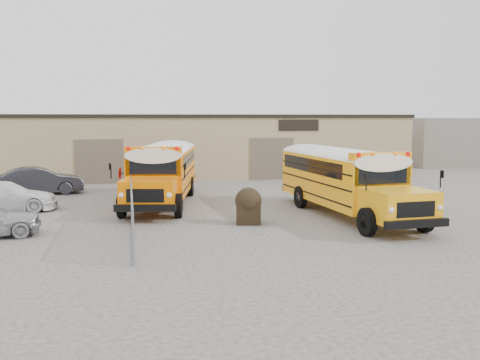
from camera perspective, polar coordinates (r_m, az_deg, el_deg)
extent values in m
plane|color=#474441|center=(23.25, 3.56, -4.39)|extent=(120.00, 120.00, 0.00)
cube|color=tan|center=(42.49, -3.60, 3.70)|extent=(30.00, 10.00, 4.50)
cube|color=black|center=(42.43, -3.63, 6.80)|extent=(30.20, 10.20, 0.25)
cube|color=black|center=(38.90, 6.29, 5.83)|extent=(3.00, 0.08, 0.80)
cube|color=#6F5F4F|center=(37.14, -14.77, 1.90)|extent=(3.20, 0.08, 3.00)
cube|color=#6F5F4F|center=(38.44, 3.40, 2.27)|extent=(3.20, 0.08, 3.00)
cylinder|color=gray|center=(16.39, -11.33, -6.01)|extent=(0.07, 0.07, 1.80)
cylinder|color=gray|center=(19.33, -11.42, -4.07)|extent=(0.07, 0.07, 1.80)
cylinder|color=gray|center=(22.28, -11.49, -2.65)|extent=(0.07, 0.07, 1.80)
cylinder|color=gray|center=(25.25, -11.54, -1.56)|extent=(0.07, 0.07, 1.80)
cylinder|color=gray|center=(28.22, -11.58, -0.70)|extent=(0.07, 0.07, 1.80)
cylinder|color=gray|center=(31.20, -11.61, 0.00)|extent=(0.07, 0.07, 1.80)
cylinder|color=gray|center=(34.18, -11.64, 0.58)|extent=(0.07, 0.07, 1.80)
cylinder|color=gray|center=(25.14, -11.58, 0.43)|extent=(0.05, 18.00, 0.05)
cylinder|color=gray|center=(25.38, -11.49, -3.46)|extent=(0.05, 18.00, 0.05)
cube|color=gray|center=(25.25, -11.54, -1.56)|extent=(0.02, 18.00, 1.70)
cube|color=gray|center=(55.01, 21.38, 3.89)|extent=(10.00, 8.00, 4.40)
cube|color=#FE7800|center=(35.32, -6.75, 2.07)|extent=(4.17, 8.43, 2.18)
cube|color=#FE7800|center=(30.22, -7.77, 0.36)|extent=(2.74, 2.74, 1.22)
cube|color=black|center=(31.30, -7.53, 2.58)|extent=(2.15, 0.48, 0.80)
cube|color=white|center=(35.24, -6.77, 4.09)|extent=(4.18, 8.51, 0.42)
cube|color=#FE7800|center=(31.50, -7.50, 3.83)|extent=(2.65, 1.02, 0.38)
sphere|color=#E50705|center=(31.41, -9.58, 4.02)|extent=(0.21, 0.21, 0.21)
sphere|color=#E50705|center=(31.14, -5.51, 4.06)|extent=(0.21, 0.21, 0.21)
sphere|color=orange|center=(31.32, -8.47, 4.03)|extent=(0.21, 0.21, 0.21)
sphere|color=orange|center=(31.20, -6.64, 4.05)|extent=(0.21, 0.21, 0.21)
cube|color=black|center=(29.05, -8.06, -0.86)|extent=(2.60, 0.73, 0.30)
cube|color=black|center=(39.47, -6.10, 1.16)|extent=(2.59, 0.71, 0.30)
cube|color=black|center=(35.33, -6.74, 1.94)|extent=(4.18, 8.28, 0.06)
cube|color=black|center=(35.59, -6.71, 3.09)|extent=(3.95, 7.18, 0.66)
cylinder|color=black|center=(30.59, -10.07, -0.75)|extent=(0.51, 1.14, 1.10)
cylinder|color=black|center=(30.28, -5.35, -0.76)|extent=(0.51, 1.14, 1.10)
cylinder|color=black|center=(37.17, -8.40, 0.59)|extent=(0.51, 1.14, 1.10)
cylinder|color=black|center=(36.91, -4.51, 0.60)|extent=(0.51, 1.14, 1.10)
cylinder|color=#BF0505|center=(32.83, -10.39, 1.89)|extent=(0.15, 0.59, 0.59)
cube|color=#FFAB12|center=(31.32, 5.37, 1.46)|extent=(3.15, 8.12, 2.15)
cube|color=#FFAB12|center=(26.67, 9.32, -0.54)|extent=(2.46, 2.46, 1.20)
cube|color=black|center=(27.62, 8.33, 1.97)|extent=(2.15, 0.21, 0.79)
cube|color=white|center=(31.23, 5.39, 3.70)|extent=(3.16, 8.21, 0.42)
cube|color=#FFAB12|center=(27.80, 8.15, 3.36)|extent=(2.60, 0.70, 0.38)
sphere|color=#E50705|center=(27.14, 6.24, 3.58)|extent=(0.21, 0.21, 0.21)
sphere|color=#E50705|center=(28.04, 10.42, 3.61)|extent=(0.21, 0.21, 0.21)
sphere|color=orange|center=(27.37, 7.41, 3.59)|extent=(0.21, 0.21, 0.21)
sphere|color=orange|center=(27.78, 9.30, 3.60)|extent=(0.21, 0.21, 0.21)
cube|color=black|center=(25.63, 10.47, -1.93)|extent=(2.58, 0.40, 0.29)
cube|color=black|center=(35.20, 2.98, 0.50)|extent=(2.58, 0.38, 0.29)
cube|color=black|center=(31.33, 5.36, 1.31)|extent=(3.18, 7.97, 0.06)
cube|color=black|center=(31.56, 5.17, 2.59)|extent=(3.10, 6.87, 0.65)
cylinder|color=black|center=(26.36, 6.73, -1.90)|extent=(0.37, 1.11, 1.09)
cylinder|color=black|center=(27.40, 11.56, -1.67)|extent=(0.37, 1.11, 1.09)
cylinder|color=black|center=(32.51, 2.28, -0.23)|extent=(0.37, 1.11, 1.09)
cylinder|color=black|center=(33.36, 6.36, -0.09)|extent=(0.37, 1.11, 1.09)
cube|color=black|center=(22.60, 0.90, -3.38)|extent=(1.18, 1.10, 1.02)
sphere|color=black|center=(22.52, 0.90, -2.23)|extent=(1.12, 1.12, 1.12)
imported|color=white|center=(27.97, -23.85, -1.60)|extent=(4.98, 2.20, 1.42)
imported|color=black|center=(33.08, -20.68, -0.09)|extent=(5.12, 2.71, 1.60)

